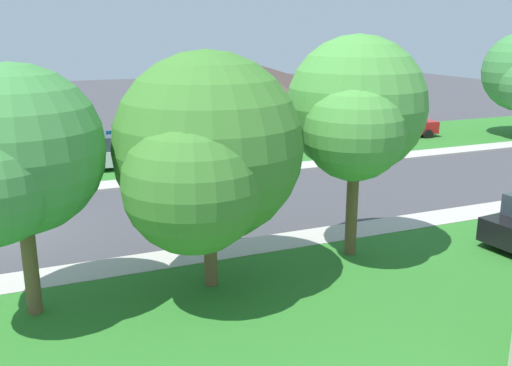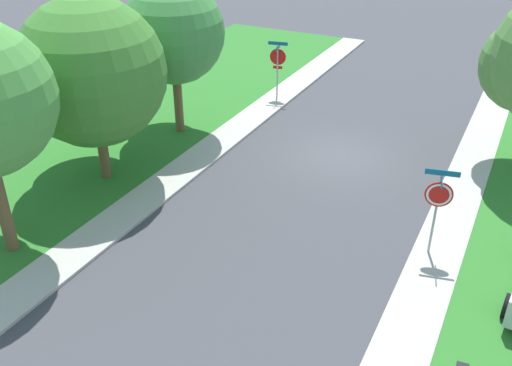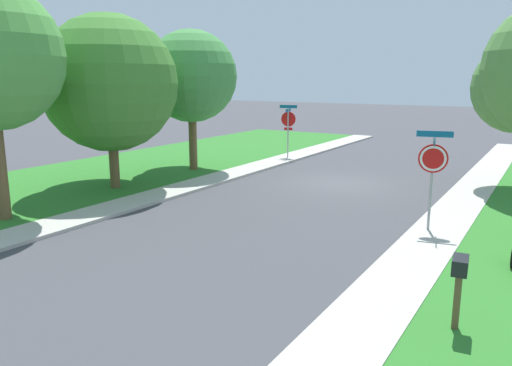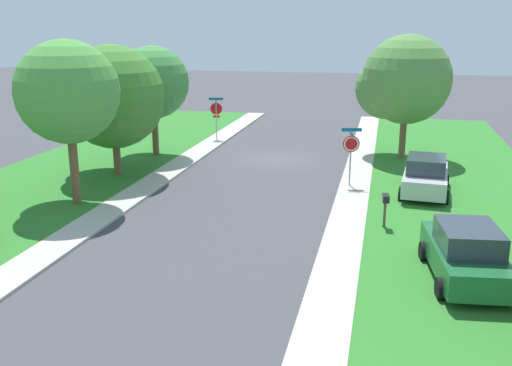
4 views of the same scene
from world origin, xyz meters
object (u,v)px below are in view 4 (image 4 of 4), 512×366
Objects in this scene: tree_across_right at (150,84)px; car_silver_driveway_right at (426,176)px; car_green_across_road at (465,253)px; tree_across_left at (65,95)px; mailbox at (385,203)px; stop_sign_far_corner at (351,147)px; tree_corner_large at (110,100)px; tree_sidewalk_mid at (401,82)px; stop_sign_near_corner at (216,111)px.

car_silver_driveway_right is at bearing 162.59° from tree_across_right.
tree_across_left is at bearing -15.75° from car_green_across_road.
mailbox is (-12.73, 0.20, -3.55)m from tree_across_left.
tree_across_right is (14.72, -4.62, 3.18)m from car_silver_driveway_right.
tree_across_right reaches higher than stop_sign_far_corner.
stop_sign_far_corner is 0.43× the size of tree_corner_large.
tree_across_right is 0.92× the size of tree_across_left.
mailbox is at bearing 144.06° from tree_across_right.
tree_sidewalk_mid reaches higher than car_silver_driveway_right.
car_green_across_road reaches higher than mailbox.
tree_across_right reaches higher than stop_sign_near_corner.
tree_across_right is 4.73× the size of mailbox.
mailbox is at bearing 87.43° from tree_sidewalk_mid.
tree_sidewalk_mid is at bearing -138.22° from tree_across_left.
tree_sidewalk_mid is (-13.78, -7.11, 0.46)m from tree_corner_large.
stop_sign_far_corner reaches higher than car_silver_driveway_right.
car_green_across_road and car_silver_driveway_right have the same top height.
stop_sign_far_corner reaches higher than mailbox.
tree_across_left is at bearing 17.83° from car_silver_driveway_right.
tree_corner_large reaches higher than mailbox.
stop_sign_far_corner is at bearing -178.12° from tree_corner_large.
car_silver_driveway_right is at bearing -162.17° from tree_across_left.
tree_across_left is 0.99× the size of tree_sidewalk_mid.
stop_sign_near_corner is 2.11× the size of mailbox.
stop_sign_near_corner is 13.09m from stop_sign_far_corner.
tree_across_left is 13.21m from mailbox.
stop_sign_near_corner is 14.82m from tree_across_left.
stop_sign_far_corner is at bearing -155.20° from tree_across_left.
car_green_across_road is at bearing 125.10° from stop_sign_near_corner.
car_silver_driveway_right is at bearing 179.57° from tree_corner_large.
stop_sign_near_corner is 1.00× the size of stop_sign_far_corner.
tree_across_left is (1.91, 14.45, 2.68)m from stop_sign_near_corner.
mailbox is at bearing 179.09° from tree_across_left.
stop_sign_far_corner is 11.77m from tree_corner_large.
stop_sign_far_corner is (-9.19, 9.32, 0.01)m from stop_sign_near_corner.
tree_across_right is 4.52m from tree_corner_large.
stop_sign_near_corner is 6.06m from tree_across_right.
tree_across_left reaches higher than tree_across_right.
stop_sign_far_corner is 0.62× the size of car_green_across_road.
car_silver_driveway_right is 15.58m from tree_across_left.
tree_sidewalk_mid is at bearing -80.98° from car_silver_driveway_right.
car_green_across_road is at bearing 138.69° from tree_across_right.
tree_across_left is at bearing 82.47° from stop_sign_near_corner.
tree_corner_large reaches higher than car_green_across_road.
tree_corner_large is 0.95× the size of tree_across_left.
tree_across_left reaches higher than stop_sign_near_corner.
tree_across_right is at bearing -35.94° from mailbox.
mailbox is (0.54, 12.06, -3.22)m from tree_sidewalk_mid.
stop_sign_far_corner is at bearing -73.03° from mailbox.
car_silver_driveway_right is at bearing -85.96° from car_green_across_road.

